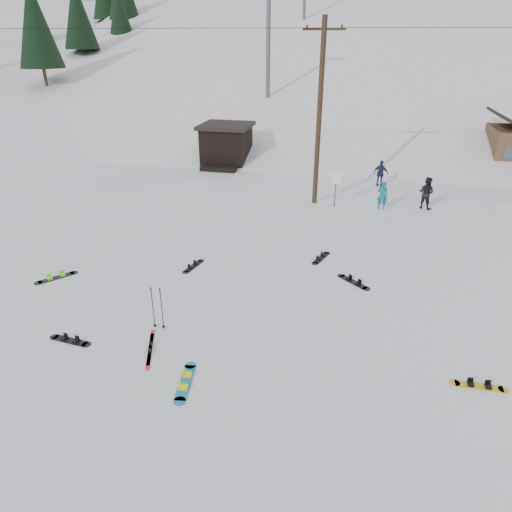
# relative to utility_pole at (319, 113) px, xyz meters

# --- Properties ---
(ground) EXTENTS (200.00, 200.00, 0.00)m
(ground) POSITION_rel_utility_pole_xyz_m (-2.00, -14.00, -4.68)
(ground) COLOR white
(ground) RESTS_ON ground
(ski_slope) EXTENTS (60.00, 85.24, 65.97)m
(ski_slope) POSITION_rel_utility_pole_xyz_m (-2.00, 41.00, -16.68)
(ski_slope) COLOR white
(ski_slope) RESTS_ON ground
(ridge_left) EXTENTS (47.54, 95.03, 58.38)m
(ridge_left) POSITION_rel_utility_pole_xyz_m (-38.00, 34.00, -15.68)
(ridge_left) COLOR white
(ridge_left) RESTS_ON ground
(treeline_left) EXTENTS (20.00, 64.00, 10.00)m
(treeline_left) POSITION_rel_utility_pole_xyz_m (-36.00, 26.00, -4.68)
(treeline_left) COLOR black
(treeline_left) RESTS_ON ground
(treeline_crest) EXTENTS (50.00, 6.00, 10.00)m
(treeline_crest) POSITION_rel_utility_pole_xyz_m (-2.00, 72.00, -4.68)
(treeline_crest) COLOR black
(treeline_crest) RESTS_ON ski_slope
(utility_pole) EXTENTS (2.00, 0.26, 9.00)m
(utility_pole) POSITION_rel_utility_pole_xyz_m (0.00, 0.00, 0.00)
(utility_pole) COLOR #3A2819
(utility_pole) RESTS_ON ground
(trail_sign) EXTENTS (0.50, 0.09, 1.85)m
(trail_sign) POSITION_rel_utility_pole_xyz_m (1.10, -0.42, -3.41)
(trail_sign) COLOR #595B60
(trail_sign) RESTS_ON ground
(lift_hut) EXTENTS (3.40, 4.10, 2.75)m
(lift_hut) POSITION_rel_utility_pole_xyz_m (-7.00, 6.94, -3.32)
(lift_hut) COLOR black
(lift_hut) RESTS_ON ground
(lift_tower_near) EXTENTS (2.20, 0.36, 8.00)m
(lift_tower_near) POSITION_rel_utility_pole_xyz_m (-6.00, 16.00, 3.18)
(lift_tower_near) COLOR #595B60
(lift_tower_near) RESTS_ON ski_slope
(hero_snowboard) EXTENTS (0.53, 1.63, 0.12)m
(hero_snowboard) POSITION_rel_utility_pole_xyz_m (-1.55, -15.07, -4.65)
(hero_snowboard) COLOR #1D82BD
(hero_snowboard) RESTS_ON ground
(hero_skis) EXTENTS (0.74, 1.77, 0.10)m
(hero_skis) POSITION_rel_utility_pole_xyz_m (-3.04, -13.98, -4.65)
(hero_skis) COLOR red
(hero_skis) RESTS_ON ground
(ski_poles) EXTENTS (0.39, 0.10, 1.40)m
(ski_poles) POSITION_rel_utility_pole_xyz_m (-3.23, -12.93, -3.96)
(ski_poles) COLOR black
(ski_poles) RESTS_ON ground
(board_scatter_a) EXTENTS (1.40, 0.38, 0.10)m
(board_scatter_a) POSITION_rel_utility_pole_xyz_m (-5.50, -14.15, -4.66)
(board_scatter_a) COLOR black
(board_scatter_a) RESTS_ON ground
(board_scatter_b) EXTENTS (0.49, 1.33, 0.09)m
(board_scatter_b) POSITION_rel_utility_pole_xyz_m (-3.67, -8.76, -4.66)
(board_scatter_b) COLOR black
(board_scatter_b) RESTS_ON ground
(board_scatter_c) EXTENTS (1.09, 1.31, 0.11)m
(board_scatter_c) POSITION_rel_utility_pole_xyz_m (-8.28, -10.81, -4.65)
(board_scatter_c) COLOR black
(board_scatter_c) RESTS_ON ground
(board_scatter_d) EXTENTS (1.22, 1.07, 0.11)m
(board_scatter_d) POSITION_rel_utility_pole_xyz_m (2.44, -8.63, -4.65)
(board_scatter_d) COLOR black
(board_scatter_d) RESTS_ON ground
(board_scatter_e) EXTENTS (1.42, 0.28, 0.10)m
(board_scatter_e) POSITION_rel_utility_pole_xyz_m (5.78, -13.48, -4.66)
(board_scatter_e) COLOR yellow
(board_scatter_e) RESTS_ON ground
(board_scatter_f) EXTENTS (0.63, 1.35, 0.10)m
(board_scatter_f) POSITION_rel_utility_pole_xyz_m (1.08, -6.88, -4.66)
(board_scatter_f) COLOR black
(board_scatter_f) RESTS_ON ground
(skier_teal) EXTENTS (0.57, 0.40, 1.47)m
(skier_teal) POSITION_rel_utility_pole_xyz_m (3.50, -0.22, -3.95)
(skier_teal) COLOR #0C657E
(skier_teal) RESTS_ON ground
(skier_dark) EXTENTS (1.01, 0.94, 1.67)m
(skier_dark) POSITION_rel_utility_pole_xyz_m (5.68, 0.38, -3.85)
(skier_dark) COLOR black
(skier_dark) RESTS_ON ground
(skier_navy) EXTENTS (0.98, 0.61, 1.55)m
(skier_navy) POSITION_rel_utility_pole_xyz_m (3.45, 3.88, -3.90)
(skier_navy) COLOR #192440
(skier_navy) RESTS_ON ground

